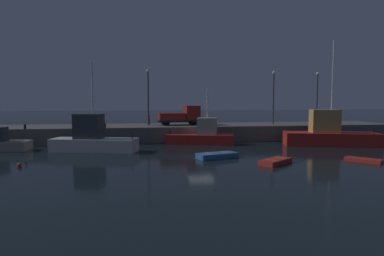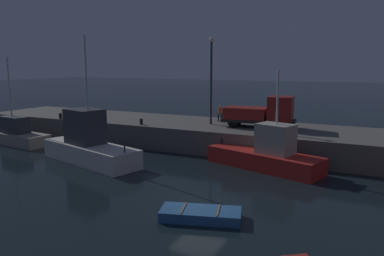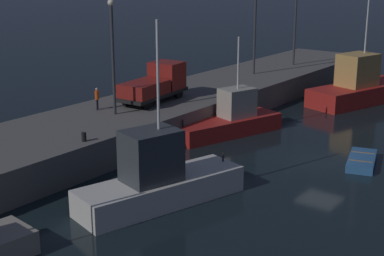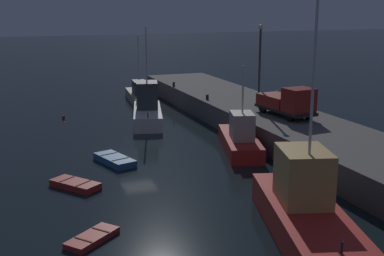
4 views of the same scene
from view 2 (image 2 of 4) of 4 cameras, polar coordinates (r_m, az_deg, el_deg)
name	(u,v)px [view 2 (image 2 of 4)]	position (r m, az deg, el deg)	size (l,w,h in m)	color
ground_plane	(198,201)	(20.50, 0.96, -11.12)	(320.00, 320.00, 0.00)	black
pier_quay	(265,140)	(32.26, 11.07, -1.74)	(59.50, 7.99, 2.04)	#5B5956
fishing_trawler_red	(13,134)	(38.80, -25.71, -0.88)	(8.86, 3.22, 7.97)	gray
fishing_boat_blue	(267,155)	(26.88, 11.34, -4.01)	(8.71, 4.85, 6.93)	red
fishing_boat_orange	(89,145)	(29.21, -15.51, -2.48)	(9.39, 4.91, 9.38)	silver
rowboat_white_mid	(201,214)	(18.19, 1.34, -13.05)	(4.10, 2.60, 0.52)	#2D6099
lamp_post_west	(211,74)	(33.00, 2.96, 8.27)	(0.44, 0.44, 7.61)	#38383D
utility_truck	(263,113)	(32.03, 10.78, 2.32)	(6.28, 2.87, 2.68)	black
dockworker	(220,112)	(34.90, 4.28, 2.42)	(0.40, 0.40, 1.55)	black
bollard_west	(60,116)	(38.96, -19.46, 1.74)	(0.28, 0.28, 0.55)	black
bollard_central	(141,122)	(33.42, -7.76, 0.97)	(0.28, 0.28, 0.53)	black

